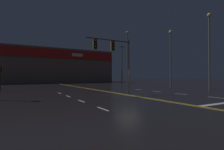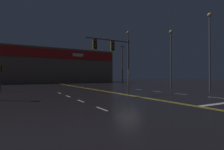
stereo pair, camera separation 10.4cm
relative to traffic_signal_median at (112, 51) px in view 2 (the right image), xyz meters
The scene contains 9 objects.
ground_plane 4.56m from the traffic_signal_median, 23.98° to the right, with size 200.00×200.00×0.00m, color black.
road_markings 5.46m from the traffic_signal_median, 40.76° to the right, with size 16.15×60.00×0.01m.
traffic_signal_median is the anchor object (origin of this frame).
traffic_signal_corner_northwest 14.50m from the traffic_signal_median, 133.27° to the left, with size 0.42×0.36×3.25m.
streetlight_near_left 15.10m from the traffic_signal_median, 21.16° to the left, with size 0.56×0.56×9.45m.
streetlight_far_left 24.04m from the traffic_signal_median, 52.22° to the left, with size 0.56×0.56×12.41m.
streetlight_far_median 14.80m from the traffic_signal_median, ahead, with size 0.56×0.56×10.43m.
building_backdrop 39.76m from the traffic_signal_median, 87.96° to the left, with size 35.90×10.23×9.90m.
utility_pole_row 35.28m from the traffic_signal_median, 83.95° to the left, with size 47.20×0.26×12.54m.
Camera 2 is at (-9.67, -14.23, 1.80)m, focal length 28.00 mm.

